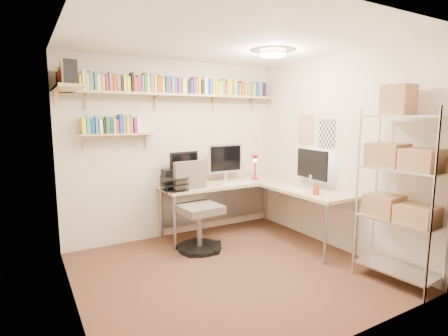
{
  "coord_description": "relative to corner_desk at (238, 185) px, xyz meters",
  "views": [
    {
      "loc": [
        -1.93,
        -3.18,
        1.72
      ],
      "look_at": [
        0.24,
        0.55,
        1.09
      ],
      "focal_mm": 28.0,
      "sensor_mm": 36.0,
      "label": 1
    }
  ],
  "objects": [
    {
      "name": "ground",
      "position": [
        -0.7,
        -0.93,
        -0.75
      ],
      "size": [
        3.2,
        3.2,
        0.0
      ],
      "primitive_type": "plane",
      "color": "#47291E",
      "rests_on": "ground"
    },
    {
      "name": "room_shell",
      "position": [
        -0.69,
        -0.93,
        0.8
      ],
      "size": [
        3.24,
        3.04,
        2.52
      ],
      "color": "beige",
      "rests_on": "ground"
    },
    {
      "name": "wall_shelves",
      "position": [
        -1.13,
        0.36,
        1.27
      ],
      "size": [
        3.12,
        1.09,
        0.8
      ],
      "color": "tan",
      "rests_on": "ground"
    },
    {
      "name": "corner_desk",
      "position": [
        0.0,
        0.0,
        0.0
      ],
      "size": [
        2.03,
        1.94,
        1.32
      ],
      "color": "#D1AE88",
      "rests_on": "ground"
    },
    {
      "name": "office_chair",
      "position": [
        -0.71,
        -0.12,
        -0.27
      ],
      "size": [
        0.6,
        0.61,
        1.14
      ],
      "rotation": [
        0.0,
        0.0,
        0.08
      ],
      "color": "black",
      "rests_on": "ground"
    },
    {
      "name": "wire_rack",
      "position": [
        0.66,
        -2.01,
        0.41
      ],
      "size": [
        0.45,
        0.82,
        2.04
      ],
      "rotation": [
        0.0,
        0.0,
        0.09
      ],
      "color": "silver",
      "rests_on": "ground"
    }
  ]
}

